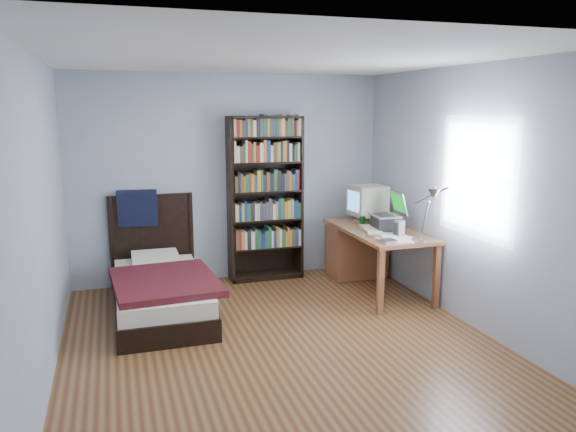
% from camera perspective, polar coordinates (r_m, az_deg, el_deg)
% --- Properties ---
extents(room, '(4.20, 4.24, 2.50)m').
position_cam_1_polar(room, '(4.87, -0.60, 1.01)').
color(room, '#562D19').
rests_on(room, ground).
extents(desk, '(0.75, 1.56, 0.73)m').
position_cam_1_polar(desk, '(6.95, 7.49, -3.13)').
color(desk, brown).
rests_on(desk, floor).
extents(crt_monitor, '(0.42, 0.39, 0.45)m').
position_cam_1_polar(crt_monitor, '(6.86, 8.07, 1.51)').
color(crt_monitor, beige).
rests_on(crt_monitor, desk).
extents(laptop, '(0.37, 0.37, 0.43)m').
position_cam_1_polar(laptop, '(6.43, 9.94, -0.40)').
color(laptop, '#2D2D30').
rests_on(laptop, desk).
extents(desk_lamp, '(0.25, 0.55, 0.65)m').
position_cam_1_polar(desk_lamp, '(5.42, 14.42, 1.64)').
color(desk_lamp, '#99999E').
rests_on(desk_lamp, desk).
extents(keyboard, '(0.27, 0.48, 0.04)m').
position_cam_1_polar(keyboard, '(6.38, 8.43, -1.37)').
color(keyboard, '#B6AF98').
rests_on(keyboard, desk).
extents(speaker, '(0.10, 0.10, 0.17)m').
position_cam_1_polar(speaker, '(6.17, 11.25, -1.23)').
color(speaker, gray).
rests_on(speaker, desk).
extents(soda_can, '(0.06, 0.06, 0.11)m').
position_cam_1_polar(soda_can, '(6.66, 7.55, -0.47)').
color(soda_can, '#083E0F').
rests_on(soda_can, desk).
extents(mouse, '(0.06, 0.10, 0.03)m').
position_cam_1_polar(mouse, '(6.78, 7.80, -0.62)').
color(mouse, silver).
rests_on(mouse, desk).
extents(phone_silver, '(0.09, 0.11, 0.02)m').
position_cam_1_polar(phone_silver, '(6.10, 8.40, -2.00)').
color(phone_silver, '#B6B6BB').
rests_on(phone_silver, desk).
extents(phone_grey, '(0.05, 0.09, 0.02)m').
position_cam_1_polar(phone_grey, '(5.95, 9.19, -2.35)').
color(phone_grey, gray).
rests_on(phone_grey, desk).
extents(external_drive, '(0.14, 0.14, 0.03)m').
position_cam_1_polar(external_drive, '(5.87, 10.19, -2.52)').
color(external_drive, gray).
rests_on(external_drive, desk).
extents(bookshelf, '(0.90, 0.30, 2.00)m').
position_cam_1_polar(bookshelf, '(6.85, -2.33, 1.78)').
color(bookshelf, black).
rests_on(bookshelf, floor).
extents(bed, '(1.06, 2.00, 1.16)m').
position_cam_1_polar(bed, '(6.04, -12.90, -7.02)').
color(bed, black).
rests_on(bed, floor).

